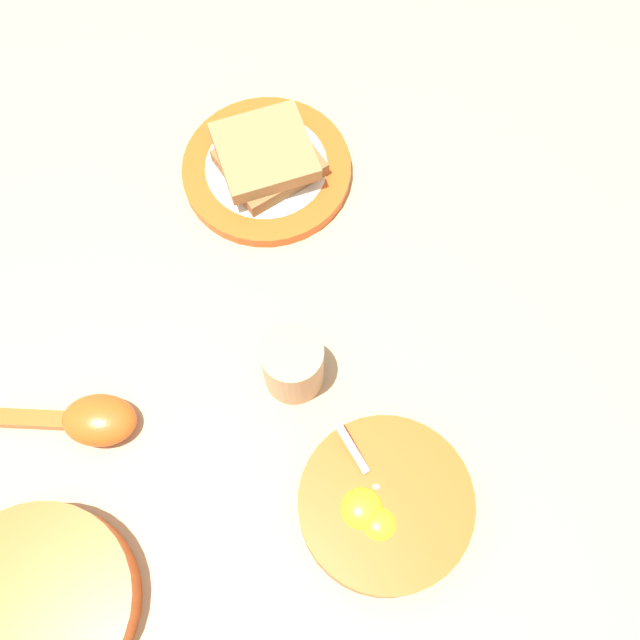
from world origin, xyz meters
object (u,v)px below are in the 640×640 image
Objects in this scene: congee_bowl at (38,603)px; toast_plate at (267,170)px; soup_spoon at (91,420)px; toast_sandwich at (267,157)px; egg_bowl at (384,505)px; drinking_cup at (293,364)px.

toast_plate is at bearing 62.84° from congee_bowl.
toast_sandwich is at bearing 55.52° from soup_spoon.
egg_bowl is at bearing -77.31° from toast_sandwich.
egg_bowl is 0.40m from toast_sandwich.
congee_bowl reaches higher than toast_plate.
egg_bowl is at bearing -77.10° from toast_plate.
toast_sandwich is at bearing 62.56° from congee_bowl.
egg_bowl reaches higher than congee_bowl.
soup_spoon is at bearing 76.52° from congee_bowl.
congee_bowl is at bearing -169.41° from egg_bowl.
soup_spoon reaches higher than toast_plate.
egg_bowl is 0.16m from drinking_cup.
egg_bowl is 0.93× the size of congee_bowl.
drinking_cup is (0.01, -0.25, 0.03)m from toast_plate.
drinking_cup is at bearing -86.90° from toast_plate.
toast_plate is 0.34m from soup_spoon.
congee_bowl is (-0.24, -0.45, -0.01)m from toast_sandwich.
congee_bowl reaches higher than soup_spoon.
toast_sandwich is 0.75× the size of congee_bowl.
congee_bowl is (-0.04, -0.17, 0.01)m from soup_spoon.
egg_bowl is at bearing -21.11° from soup_spoon.
drinking_cup is at bearing -87.32° from toast_sandwich.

